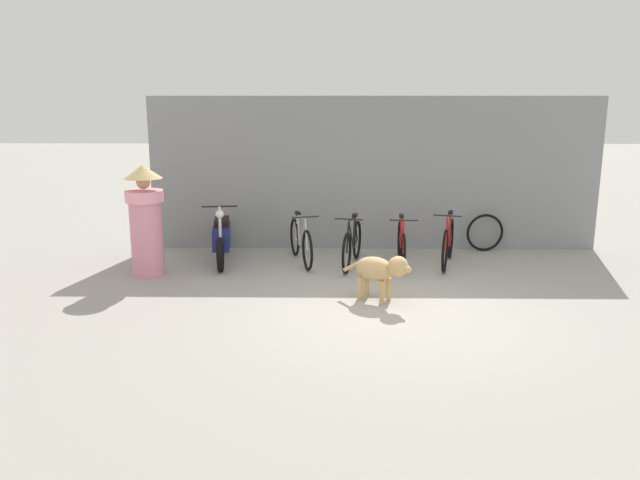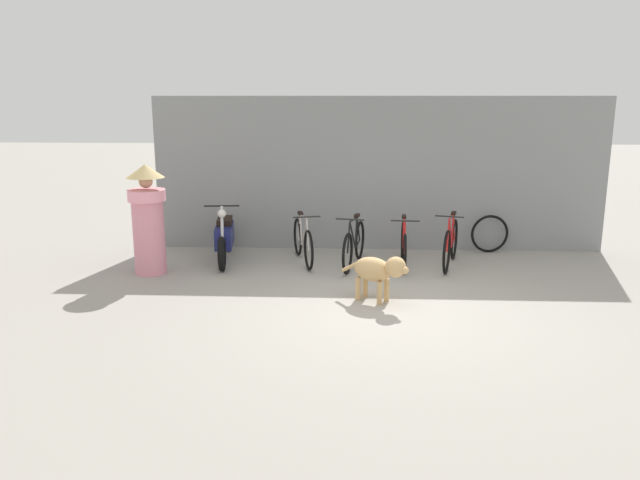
{
  "view_description": "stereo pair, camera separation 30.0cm",
  "coord_description": "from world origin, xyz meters",
  "px_view_note": "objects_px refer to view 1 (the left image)",
  "views": [
    {
      "loc": [
        -0.82,
        -7.95,
        2.78
      ],
      "look_at": [
        -0.96,
        1.28,
        0.65
      ],
      "focal_mm": 35.0,
      "sensor_mm": 36.0,
      "label": 1
    },
    {
      "loc": [
        -0.52,
        -7.94,
        2.78
      ],
      "look_at": [
        -0.96,
        1.28,
        0.65
      ],
      "focal_mm": 35.0,
      "sensor_mm": 36.0,
      "label": 2
    }
  ],
  "objects_px": {
    "bicycle_2": "(401,244)",
    "motorcycle": "(222,238)",
    "stray_dog": "(381,270)",
    "bicycle_0": "(301,242)",
    "bicycle_3": "(448,243)",
    "person_in_robes": "(146,218)",
    "bicycle_1": "(352,245)",
    "spare_tire_left": "(485,233)"
  },
  "relations": [
    {
      "from": "motorcycle",
      "to": "stray_dog",
      "type": "xyz_separation_m",
      "value": [
        2.55,
        -2.1,
        0.04
      ]
    },
    {
      "from": "motorcycle",
      "to": "person_in_robes",
      "type": "distance_m",
      "value": 1.42
    },
    {
      "from": "bicycle_0",
      "to": "bicycle_3",
      "type": "xyz_separation_m",
      "value": [
        2.48,
        -0.12,
        0.02
      ]
    },
    {
      "from": "bicycle_3",
      "to": "stray_dog",
      "type": "relative_size",
      "value": 1.74
    },
    {
      "from": "bicycle_3",
      "to": "motorcycle",
      "type": "height_order",
      "value": "motorcycle"
    },
    {
      "from": "spare_tire_left",
      "to": "stray_dog",
      "type": "bearing_deg",
      "value": -126.35
    },
    {
      "from": "bicycle_0",
      "to": "person_in_robes",
      "type": "bearing_deg",
      "value": -86.64
    },
    {
      "from": "bicycle_1",
      "to": "motorcycle",
      "type": "distance_m",
      "value": 2.24
    },
    {
      "from": "motorcycle",
      "to": "stray_dog",
      "type": "relative_size",
      "value": 2.02
    },
    {
      "from": "stray_dog",
      "to": "spare_tire_left",
      "type": "distance_m",
      "value": 3.62
    },
    {
      "from": "bicycle_2",
      "to": "motorcycle",
      "type": "relative_size",
      "value": 0.87
    },
    {
      "from": "bicycle_0",
      "to": "spare_tire_left",
      "type": "xyz_separation_m",
      "value": [
        3.34,
        0.86,
        -0.01
      ]
    },
    {
      "from": "bicycle_0",
      "to": "motorcycle",
      "type": "xyz_separation_m",
      "value": [
        -1.36,
        0.04,
        0.06
      ]
    },
    {
      "from": "bicycle_3",
      "to": "person_in_robes",
      "type": "xyz_separation_m",
      "value": [
        -4.88,
        -0.67,
        0.54
      ]
    },
    {
      "from": "stray_dog",
      "to": "bicycle_3",
      "type": "bearing_deg",
      "value": 91.11
    },
    {
      "from": "bicycle_3",
      "to": "stray_dog",
      "type": "distance_m",
      "value": 2.33
    },
    {
      "from": "person_in_robes",
      "to": "bicycle_3",
      "type": "bearing_deg",
      "value": 173.58
    },
    {
      "from": "bicycle_3",
      "to": "bicycle_0",
      "type": "bearing_deg",
      "value": -76.71
    },
    {
      "from": "spare_tire_left",
      "to": "bicycle_2",
      "type": "bearing_deg",
      "value": -149.22
    },
    {
      "from": "motorcycle",
      "to": "person_in_robes",
      "type": "bearing_deg",
      "value": -58.79
    },
    {
      "from": "bicycle_1",
      "to": "bicycle_2",
      "type": "relative_size",
      "value": 0.99
    },
    {
      "from": "person_in_robes",
      "to": "spare_tire_left",
      "type": "relative_size",
      "value": 2.53
    },
    {
      "from": "bicycle_0",
      "to": "bicycle_3",
      "type": "bearing_deg",
      "value": 72.48
    },
    {
      "from": "bicycle_2",
      "to": "motorcycle",
      "type": "xyz_separation_m",
      "value": [
        -3.06,
        0.16,
        0.06
      ]
    },
    {
      "from": "bicycle_0",
      "to": "bicycle_1",
      "type": "relative_size",
      "value": 1.0
    },
    {
      "from": "bicycle_3",
      "to": "person_in_robes",
      "type": "relative_size",
      "value": 0.93
    },
    {
      "from": "bicycle_0",
      "to": "motorcycle",
      "type": "bearing_deg",
      "value": -106.39
    },
    {
      "from": "motorcycle",
      "to": "spare_tire_left",
      "type": "xyz_separation_m",
      "value": [
        4.7,
        0.82,
        -0.07
      ]
    },
    {
      "from": "bicycle_1",
      "to": "stray_dog",
      "type": "xyz_separation_m",
      "value": [
        0.33,
        -1.86,
        0.09
      ]
    },
    {
      "from": "bicycle_0",
      "to": "bicycle_2",
      "type": "distance_m",
      "value": 1.71
    },
    {
      "from": "bicycle_2",
      "to": "person_in_robes",
      "type": "distance_m",
      "value": 4.19
    },
    {
      "from": "bicycle_0",
      "to": "stray_dog",
      "type": "distance_m",
      "value": 2.38
    },
    {
      "from": "bicycle_2",
      "to": "stray_dog",
      "type": "bearing_deg",
      "value": -11.84
    },
    {
      "from": "bicycle_1",
      "to": "bicycle_0",
      "type": "bearing_deg",
      "value": -90.9
    },
    {
      "from": "bicycle_3",
      "to": "motorcycle",
      "type": "xyz_separation_m",
      "value": [
        -3.84,
        0.15,
        0.04
      ]
    },
    {
      "from": "bicycle_3",
      "to": "stray_dog",
      "type": "bearing_deg",
      "value": -17.6
    },
    {
      "from": "bicycle_1",
      "to": "motorcycle",
      "type": "height_order",
      "value": "motorcycle"
    },
    {
      "from": "bicycle_1",
      "to": "person_in_robes",
      "type": "distance_m",
      "value": 3.37
    },
    {
      "from": "bicycle_2",
      "to": "person_in_robes",
      "type": "bearing_deg",
      "value": -77.88
    },
    {
      "from": "stray_dog",
      "to": "bicycle_1",
      "type": "bearing_deg",
      "value": 134.62
    },
    {
      "from": "stray_dog",
      "to": "bicycle_0",
      "type": "bearing_deg",
      "value": 154.8
    },
    {
      "from": "bicycle_0",
      "to": "motorcycle",
      "type": "height_order",
      "value": "motorcycle"
    }
  ]
}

